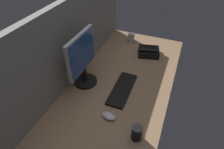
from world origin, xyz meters
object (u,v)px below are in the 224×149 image
object	(u,v)px
keyboard	(122,89)
mug_steel	(131,38)
mouse	(109,116)
mug_black_travel	(137,133)
monitor	(82,59)
desk_phone	(148,52)

from	to	relation	value
keyboard	mug_steel	world-z (taller)	mug_steel
keyboard	mouse	bearing A→B (deg)	-179.62
keyboard	mug_steel	bearing A→B (deg)	11.54
mouse	mug_steel	bearing A→B (deg)	15.95
keyboard	mug_steel	size ratio (longest dim) A/B	3.61
keyboard	mug_black_travel	bearing A→B (deg)	-149.36
monitor	keyboard	xyz separation A→B (cm)	(2.44, -30.53, -21.35)
mug_black_travel	monitor	bearing A→B (deg)	58.12
mug_black_travel	desk_phone	world-z (taller)	mug_black_travel
monitor	keyboard	size ratio (longest dim) A/B	1.13
keyboard	mug_black_travel	size ratio (longest dim) A/B	3.64
desk_phone	monitor	bearing A→B (deg)	146.95
monitor	desk_phone	world-z (taller)	monitor
mouse	desk_phone	bearing A→B (deg)	2.36
keyboard	mug_steel	distance (cm)	72.13
mug_black_travel	desk_phone	xyz separation A→B (cm)	(89.37, 14.84, -1.90)
mouse	desk_phone	world-z (taller)	desk_phone
mug_black_travel	mug_steel	world-z (taller)	same
mouse	mug_black_travel	bearing A→B (deg)	-102.64
monitor	mug_steel	distance (cm)	76.21
mug_steel	desk_phone	size ratio (longest dim) A/B	0.45
keyboard	mug_black_travel	distance (cm)	41.03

